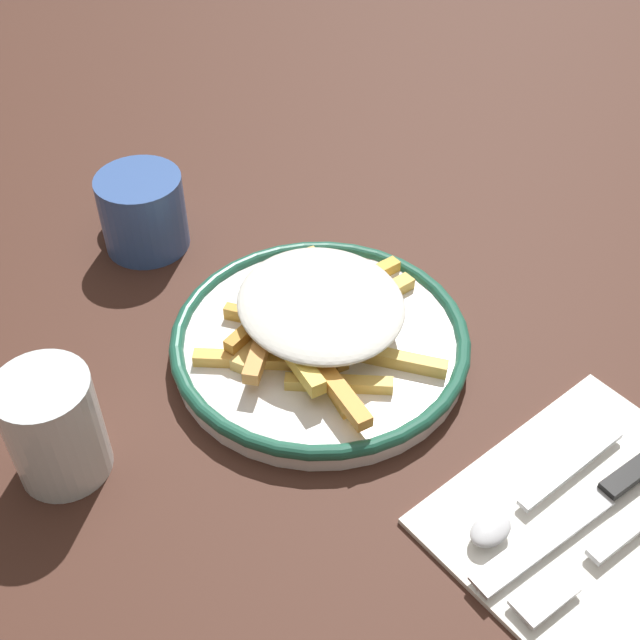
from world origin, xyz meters
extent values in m
plane|color=#40241B|center=(0.00, 0.00, 0.00)|extent=(2.60, 2.60, 0.00)
cylinder|color=white|center=(0.00, 0.00, 0.01)|extent=(0.24, 0.24, 0.02)
torus|color=#1D5441|center=(0.00, 0.00, 0.02)|extent=(0.25, 0.25, 0.01)
cube|color=#E1B75B|center=(0.03, 0.04, 0.02)|extent=(0.04, 0.08, 0.01)
cube|color=#E0B854|center=(-0.07, -0.03, 0.02)|extent=(0.06, 0.05, 0.01)
cube|color=orange|center=(0.03, -0.04, 0.02)|extent=(0.06, 0.06, 0.01)
cube|color=gold|center=(-0.04, 0.03, 0.02)|extent=(0.07, 0.03, 0.01)
cube|color=#D48C41|center=(0.04, 0.02, 0.02)|extent=(0.07, 0.03, 0.01)
cube|color=gold|center=(0.04, 0.02, 0.02)|extent=(0.07, 0.05, 0.01)
cube|color=gold|center=(0.00, -0.06, 0.02)|extent=(0.02, 0.08, 0.01)
cube|color=gold|center=(0.00, 0.02, 0.02)|extent=(0.06, 0.04, 0.01)
cube|color=gold|center=(0.02, 0.01, 0.03)|extent=(0.08, 0.06, 0.01)
cube|color=#E7B64D|center=(0.01, 0.01, 0.02)|extent=(0.07, 0.04, 0.01)
cube|color=#EEB360|center=(0.00, -0.01, 0.04)|extent=(0.05, 0.06, 0.01)
cube|color=#ECAD4A|center=(0.02, 0.06, 0.02)|extent=(0.06, 0.06, 0.01)
cube|color=gold|center=(0.04, 0.00, 0.03)|extent=(0.05, 0.09, 0.01)
cube|color=gold|center=(-0.06, 0.04, 0.03)|extent=(0.09, 0.03, 0.01)
cube|color=#C1822D|center=(0.04, 0.03, 0.03)|extent=(0.03, 0.08, 0.01)
cube|color=#D38E45|center=(0.01, 0.05, 0.03)|extent=(0.05, 0.06, 0.01)
cube|color=gold|center=(0.04, 0.01, 0.03)|extent=(0.06, 0.01, 0.01)
cube|color=gold|center=(0.00, 0.00, 0.02)|extent=(0.08, 0.03, 0.01)
cube|color=gold|center=(0.03, -0.07, 0.02)|extent=(0.02, 0.08, 0.01)
cube|color=#E5A44B|center=(0.06, -0.05, 0.02)|extent=(0.06, 0.03, 0.01)
cube|color=#EEC84F|center=(-0.01, 0.04, 0.04)|extent=(0.09, 0.03, 0.01)
cube|color=#E4B954|center=(-0.05, 0.02, 0.02)|extent=(0.07, 0.07, 0.01)
ellipsoid|color=silver|center=(0.01, -0.01, 0.05)|extent=(0.16, 0.16, 0.02)
cube|color=white|center=(-0.24, -0.04, 0.00)|extent=(0.16, 0.22, 0.01)
cube|color=silver|center=(-0.26, 0.04, 0.01)|extent=(0.03, 0.05, 0.00)
cube|color=silver|center=(-0.23, 0.01, 0.01)|extent=(0.03, 0.12, 0.00)
cube|color=silver|center=(-0.21, -0.05, 0.01)|extent=(0.01, 0.10, 0.00)
ellipsoid|color=silver|center=(-0.21, 0.03, 0.01)|extent=(0.02, 0.03, 0.01)
cylinder|color=silver|center=(0.03, 0.21, 0.04)|extent=(0.07, 0.07, 0.09)
cylinder|color=#38589B|center=(0.22, 0.03, 0.04)|extent=(0.08, 0.08, 0.07)
torus|color=#38589B|center=(0.26, 0.03, 0.04)|extent=(0.04, 0.01, 0.04)
camera|label=1|loc=(-0.36, 0.31, 0.49)|focal=46.10mm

